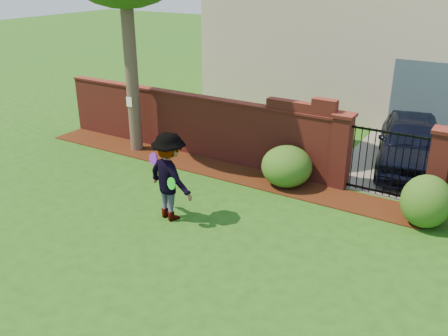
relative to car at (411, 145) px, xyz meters
The scene contains 15 objects.
ground 7.03m from the car, 121.43° to the right, with size 80.00×80.00×0.01m, color #205014.
mulch_bed 5.34m from the car, 150.21° to the right, with size 11.10×1.08×0.03m, color black.
brick_wall 6.00m from the car, 160.80° to the right, with size 8.70×0.31×2.16m.
pillar_left 2.35m from the car, 122.37° to the right, with size 0.50×0.50×1.88m.
pillar_right 2.20m from the car, 64.24° to the right, with size 0.50×0.50×1.88m.
iron_gate 1.98m from the car, 94.33° to the right, with size 1.78×0.03×1.60m.
driveway 2.15m from the car, 94.20° to the left, with size 3.20×8.00×0.01m, color slate.
house 7.02m from the car, 113.70° to the left, with size 12.40×6.40×6.30m.
car is the anchor object (origin of this frame).
paper_notice 7.80m from the car, 159.15° to the right, with size 0.20×0.01×0.28m, color white.
shrub_left 3.51m from the car, 132.74° to the right, with size 1.25×1.25×1.02m, color #1F5118.
shrub_middle 3.07m from the car, 72.22° to the right, with size 1.03×1.03×1.13m, color #1F5118.
man 6.65m from the car, 125.01° to the right, with size 1.25×0.72×1.94m, color gray.
frisbee_purple 6.90m from the car, 127.37° to the right, with size 0.26×0.26×0.02m, color #6A1EBB.
frisbee_green 6.71m from the car, 121.95° to the right, with size 0.26×0.26×0.02m, color green.
Camera 1 is at (5.72, -6.80, 5.09)m, focal length 38.87 mm.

